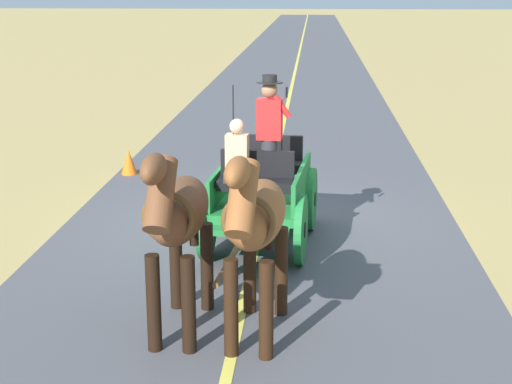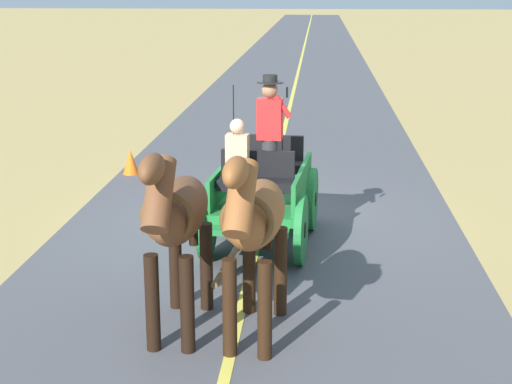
{
  "view_description": "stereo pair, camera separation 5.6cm",
  "coord_description": "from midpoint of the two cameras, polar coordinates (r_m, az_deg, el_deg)",
  "views": [
    {
      "loc": [
        -0.78,
        11.57,
        3.71
      ],
      "look_at": [
        -0.08,
        2.1,
        1.1
      ],
      "focal_mm": 53.81,
      "sensor_mm": 36.0,
      "label": 1
    },
    {
      "loc": [
        -0.84,
        11.56,
        3.71
      ],
      "look_at": [
        -0.08,
        2.1,
        1.1
      ],
      "focal_mm": 53.81,
      "sensor_mm": 36.0,
      "label": 2
    }
  ],
  "objects": [
    {
      "name": "ground_plane",
      "position": [
        12.17,
        0.56,
        -2.37
      ],
      "size": [
        200.0,
        200.0,
        0.0
      ],
      "primitive_type": "plane",
      "color": "tan"
    },
    {
      "name": "road_centre_stripe",
      "position": [
        12.17,
        0.56,
        -2.33
      ],
      "size": [
        0.12,
        160.0,
        0.0
      ],
      "primitive_type": "cube",
      "color": "#DBCC4C",
      "rests_on": "road_surface"
    },
    {
      "name": "horse_drawn_carriage",
      "position": [
        10.99,
        0.59,
        0.11
      ],
      "size": [
        1.62,
        4.52,
        2.5
      ],
      "color": "#1E7233",
      "rests_on": "ground"
    },
    {
      "name": "traffic_cone",
      "position": [
        15.45,
        -9.2,
        2.23
      ],
      "size": [
        0.32,
        0.32,
        0.5
      ],
      "primitive_type": "cone",
      "color": "orange",
      "rests_on": "ground"
    },
    {
      "name": "horse_off_side",
      "position": [
        8.09,
        -5.71,
        -1.85
      ],
      "size": [
        0.62,
        2.13,
        2.21
      ],
      "color": "brown",
      "rests_on": "ground"
    },
    {
      "name": "horse_near_side",
      "position": [
        7.91,
        0.09,
        -2.16
      ],
      "size": [
        0.71,
        2.14,
        2.21
      ],
      "color": "brown",
      "rests_on": "ground"
    },
    {
      "name": "road_surface",
      "position": [
        12.17,
        0.56,
        -2.35
      ],
      "size": [
        6.21,
        160.0,
        0.01
      ],
      "primitive_type": "cube",
      "color": "#4C4C51",
      "rests_on": "ground"
    }
  ]
}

